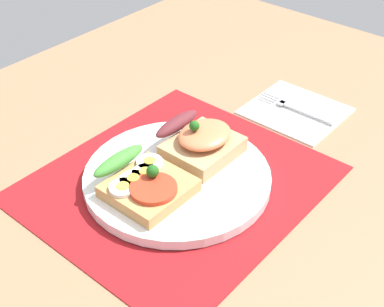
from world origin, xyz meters
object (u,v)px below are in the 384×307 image
at_px(napkin, 295,110).
at_px(fork, 294,107).
at_px(plate, 177,177).
at_px(sandwich_egg_tomato, 143,182).
at_px(sandwich_salmon, 201,141).

height_order(napkin, fork, fork).
distance_m(napkin, fork, 0.01).
distance_m(plate, sandwich_egg_tomato, 0.06).
bearing_deg(plate, napkin, -5.96).
bearing_deg(fork, sandwich_salmon, 172.06).
height_order(plate, fork, plate).
xyz_separation_m(sandwich_egg_tomato, fork, (0.30, -0.03, -0.02)).
relative_size(napkin, fork, 1.07).
bearing_deg(sandwich_salmon, sandwich_egg_tomato, 177.46).
bearing_deg(plate, fork, -5.13).
bearing_deg(napkin, sandwich_salmon, 171.03).
bearing_deg(fork, plate, 174.87).
xyz_separation_m(sandwich_salmon, fork, (0.20, -0.03, -0.03)).
xyz_separation_m(plate, napkin, (0.25, -0.03, -0.01)).
bearing_deg(plate, sandwich_egg_tomato, 169.61).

